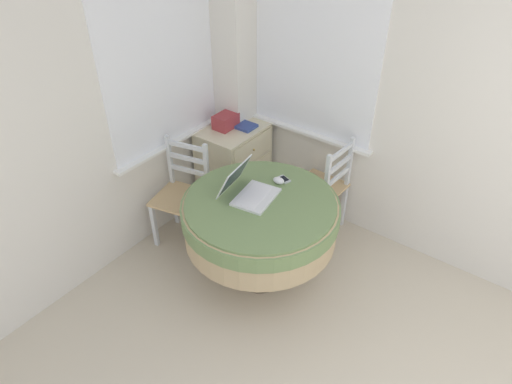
# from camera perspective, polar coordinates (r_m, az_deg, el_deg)

# --- Properties ---
(corner_room_shell) EXTENTS (4.29, 5.08, 2.55)m
(corner_room_shell) POSITION_cam_1_polar(r_m,az_deg,el_deg) (2.93, 4.59, 8.21)
(corner_room_shell) COLOR silver
(corner_room_shell) RESTS_ON ground_plane
(round_dining_table) EXTENTS (1.11, 1.11, 0.73)m
(round_dining_table) POSITION_cam_1_polar(r_m,az_deg,el_deg) (3.24, 0.54, -3.22)
(round_dining_table) COLOR #4C3D2D
(round_dining_table) RESTS_ON ground_plane
(laptop) EXTENTS (0.38, 0.40, 0.24)m
(laptop) POSITION_cam_1_polar(r_m,az_deg,el_deg) (3.18, -0.97, 0.29)
(laptop) COLOR silver
(laptop) RESTS_ON round_dining_table
(computer_mouse) EXTENTS (0.06, 0.09, 0.05)m
(computer_mouse) POSITION_cam_1_polar(r_m,az_deg,el_deg) (3.32, 2.85, 1.43)
(computer_mouse) COLOR white
(computer_mouse) RESTS_ON round_dining_table
(cell_phone) EXTENTS (0.09, 0.11, 0.01)m
(cell_phone) POSITION_cam_1_polar(r_m,az_deg,el_deg) (3.37, 3.52, 1.61)
(cell_phone) COLOR #B2B7BC
(cell_phone) RESTS_ON round_dining_table
(dining_chair_near_back_window) EXTENTS (0.46, 0.47, 0.88)m
(dining_chair_near_back_window) POSITION_cam_1_polar(r_m,az_deg,el_deg) (3.77, -9.14, -0.37)
(dining_chair_near_back_window) COLOR tan
(dining_chair_near_back_window) RESTS_ON ground_plane
(dining_chair_near_right_window) EXTENTS (0.41, 0.40, 0.88)m
(dining_chair_near_right_window) POSITION_cam_1_polar(r_m,az_deg,el_deg) (3.84, 8.39, 0.47)
(dining_chair_near_right_window) COLOR tan
(dining_chair_near_right_window) RESTS_ON ground_plane
(corner_cabinet) EXTENTS (0.61, 0.47, 0.76)m
(corner_cabinet) POSITION_cam_1_polar(r_m,az_deg,el_deg) (4.20, -2.75, 3.44)
(corner_cabinet) COLOR beige
(corner_cabinet) RESTS_ON ground_plane
(storage_box) EXTENTS (0.21, 0.15, 0.12)m
(storage_box) POSITION_cam_1_polar(r_m,az_deg,el_deg) (3.99, -3.81, 8.84)
(storage_box) COLOR #9E3338
(storage_box) RESTS_ON corner_cabinet
(book_on_cabinet) EXTENTS (0.15, 0.25, 0.02)m
(book_on_cabinet) POSITION_cam_1_polar(r_m,az_deg,el_deg) (4.02, -1.80, 8.39)
(book_on_cabinet) COLOR #33478C
(book_on_cabinet) RESTS_ON corner_cabinet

